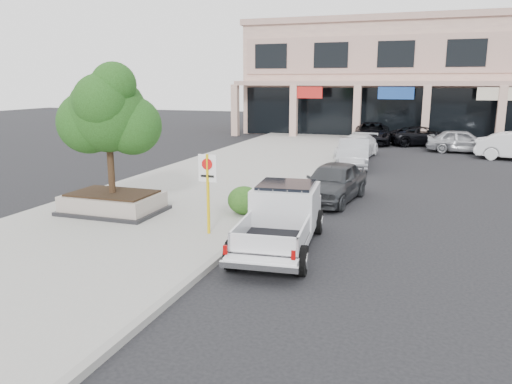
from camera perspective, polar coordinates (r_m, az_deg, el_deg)
ground at (r=13.09m, az=3.64°, el=-7.27°), size 120.00×120.00×0.00m
sidewalk at (r=20.37m, az=-6.84°, el=0.09°), size 8.00×52.00×0.15m
curb at (r=19.02m, az=3.95°, el=-0.74°), size 0.20×52.00×0.15m
strip_mall at (r=46.07m, az=25.50°, el=11.72°), size 40.55×12.43×9.50m
planter at (r=17.30m, az=-16.01°, el=-1.17°), size 3.20×2.20×0.68m
planter_tree at (r=16.93m, az=-15.93°, el=8.62°), size 2.90×2.55×4.00m
no_parking_sign at (r=14.11m, az=-5.53°, el=1.05°), size 0.55×0.09×2.30m
hedge at (r=16.34m, az=-1.37°, el=-0.96°), size 1.10×0.99×0.93m
pickup_truck at (r=13.32m, az=2.73°, el=-3.20°), size 2.43×5.36×1.64m
curb_car_a at (r=18.96m, az=8.80°, el=1.15°), size 2.32×4.52×1.47m
curb_car_b at (r=26.85m, az=11.12°, el=4.39°), size 2.02×4.64×1.48m
curb_car_c at (r=30.30m, az=11.48°, el=5.14°), size 2.27×4.76×1.34m
curb_car_d at (r=37.52m, az=13.11°, el=6.57°), size 3.05×5.69×1.52m
lot_car_a at (r=34.33m, az=22.52°, el=5.39°), size 4.39×1.89×1.48m
lot_car_d at (r=37.34m, az=18.58°, el=6.09°), size 5.31×3.93×1.34m
lot_car_e at (r=35.66m, az=22.28°, el=5.54°), size 4.08×1.96×1.34m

